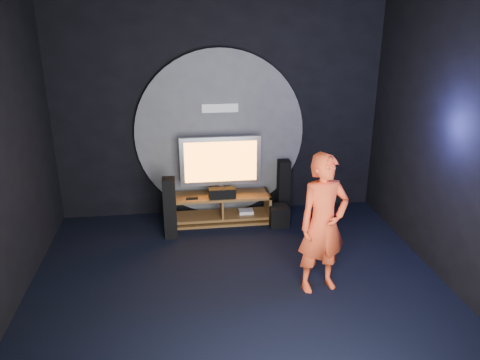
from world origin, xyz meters
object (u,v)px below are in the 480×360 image
Objects in this scene: tower_speaker_left at (170,208)px; tower_speaker_right at (283,188)px; media_console at (222,210)px; subwoofer at (279,216)px; player at (323,224)px; tv at (221,163)px.

tower_speaker_left is 1.00× the size of tower_speaker_right.
media_console is 0.88m from subwoofer.
tower_speaker_right reaches higher than media_console.
media_console is 0.89× the size of player.
player reaches higher than subwoofer.
player is (0.97, -1.97, 0.64)m from media_console.
tv is (-0.01, 0.07, 0.75)m from media_console.
tower_speaker_right is 2.86× the size of subwoofer.
tv reaches higher than media_console.
subwoofer is 1.85m from player.
tv is at bearing 95.73° from media_console.
media_console is 1.22× the size of tv.
subwoofer is (0.85, -0.32, -0.78)m from tv.
tv is 1.12m from tower_speaker_right.
player is at bearing -90.76° from tower_speaker_right.
media_console is at bearing 27.74° from tower_speaker_left.
player is at bearing -63.77° from media_console.
tower_speaker_left is (-0.79, -0.41, 0.26)m from media_console.
tower_speaker_right is at bearing 77.11° from player.
player is (0.13, -1.72, 0.68)m from subwoofer.
tower_speaker_right is (1.00, 0.16, 0.26)m from media_console.
media_console is 0.93m from tower_speaker_left.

